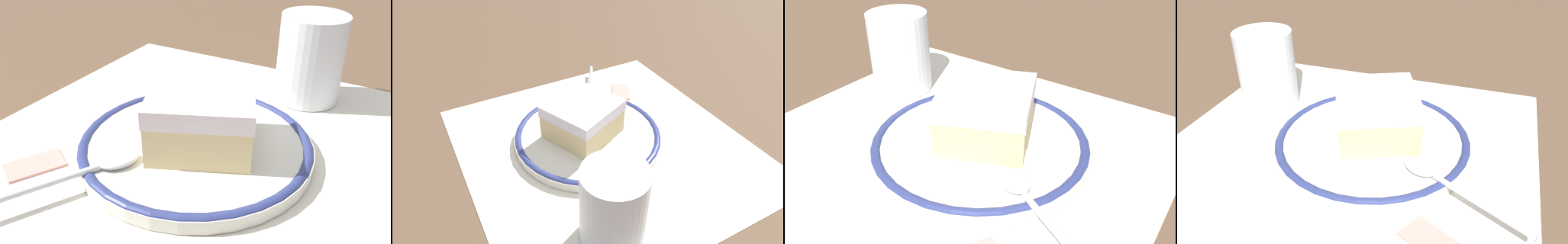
# 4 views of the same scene
# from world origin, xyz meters

# --- Properties ---
(ground_plane) EXTENTS (2.40, 2.40, 0.00)m
(ground_plane) POSITION_xyz_m (0.00, 0.00, 0.00)
(ground_plane) COLOR brown
(placemat) EXTENTS (0.40, 0.39, 0.00)m
(placemat) POSITION_xyz_m (0.00, 0.00, 0.00)
(placemat) COLOR beige
(placemat) RESTS_ON ground_plane
(plate) EXTENTS (0.21, 0.21, 0.01)m
(plate) POSITION_xyz_m (-0.02, -0.01, 0.01)
(plate) COLOR silver
(plate) RESTS_ON placemat
(cake_slice) EXTENTS (0.11, 0.12, 0.05)m
(cake_slice) POSITION_xyz_m (-0.03, -0.02, 0.04)
(cake_slice) COLOR beige
(cake_slice) RESTS_ON plate
(spoon) EXTENTS (0.13, 0.08, 0.01)m
(spoon) POSITION_xyz_m (-0.11, 0.04, 0.02)
(spoon) COLOR silver
(spoon) RESTS_ON plate
(cup) EXTENTS (0.07, 0.07, 0.10)m
(cup) POSITION_xyz_m (0.14, -0.07, 0.04)
(cup) COLOR white
(cup) RESTS_ON placemat
(napkin) EXTENTS (0.12, 0.15, 0.00)m
(napkin) POSITION_xyz_m (0.13, 0.08, 0.00)
(napkin) COLOR white
(napkin) RESTS_ON placemat
(sugar_packet) EXTENTS (0.06, 0.05, 0.01)m
(sugar_packet) POSITION_xyz_m (-0.11, 0.10, 0.00)
(sugar_packet) COLOR #E5998C
(sugar_packet) RESTS_ON placemat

